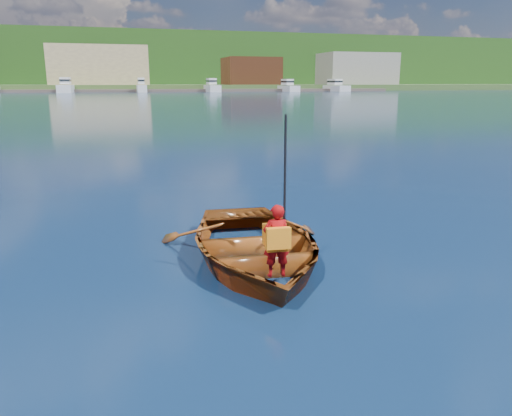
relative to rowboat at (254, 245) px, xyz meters
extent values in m
plane|color=#152443|center=(-1.15, -0.15, -0.27)|extent=(600.00, 600.00, 0.00)
imported|color=brown|center=(0.00, 0.00, 0.00)|extent=(3.21, 4.28, 0.85)
imported|color=#A1090C|center=(0.08, -0.91, 0.35)|extent=(0.40, 0.28, 1.05)
cube|color=orange|center=(0.07, -1.03, 0.43)|extent=(0.35, 0.12, 0.30)
cube|color=orange|center=(0.09, -0.79, 0.43)|extent=(0.34, 0.10, 0.30)
cube|color=orange|center=(0.08, -0.91, 0.25)|extent=(0.32, 0.24, 0.05)
cylinder|color=black|center=(0.24, -0.77, 0.96)|extent=(0.04, 0.04, 2.27)
cube|color=#36521F|center=(-1.15, 189.85, 0.73)|extent=(400.00, 80.00, 2.00)
cube|color=#2C531F|center=(-1.15, 239.85, 10.73)|extent=(400.00, 100.00, 22.00)
cube|color=brown|center=(3.53, 147.85, 0.13)|extent=(160.02, 11.15, 0.80)
cube|color=tan|center=(-6.15, 164.85, 7.73)|extent=(30.00, 16.00, 12.00)
cube|color=maroon|center=(43.85, 164.85, 6.23)|extent=(18.00, 16.00, 9.00)
cube|color=gray|center=(83.85, 164.85, 7.23)|extent=(26.00, 16.00, 11.00)
cube|color=silver|center=(-14.89, 142.85, 0.65)|extent=(3.72, 13.27, 2.32)
cube|color=silver|center=(-14.89, 144.18, 2.94)|extent=(2.60, 5.97, 1.80)
cube|color=black|center=(-14.89, 144.18, 3.04)|extent=(2.68, 6.24, 0.50)
cube|color=silver|center=(5.55, 142.85, 0.63)|extent=(2.55, 9.09, 2.27)
cube|color=silver|center=(5.55, 143.76, 2.89)|extent=(1.78, 4.09, 1.80)
cube|color=black|center=(5.55, 143.76, 2.99)|extent=(1.83, 4.27, 0.50)
cube|color=silver|center=(26.07, 142.85, 0.59)|extent=(3.23, 11.52, 2.15)
cube|color=silver|center=(26.07, 144.01, 2.78)|extent=(2.26, 5.19, 1.80)
cube|color=black|center=(26.07, 144.01, 2.88)|extent=(2.32, 5.42, 0.50)
cube|color=silver|center=(50.02, 142.85, 0.51)|extent=(3.36, 11.99, 1.96)
cube|color=silver|center=(50.02, 144.05, 2.59)|extent=(2.35, 5.40, 1.80)
cube|color=black|center=(50.02, 144.05, 2.69)|extent=(2.42, 5.64, 0.50)
cube|color=silver|center=(66.06, 142.85, 0.53)|extent=(3.74, 13.34, 2.01)
cube|color=silver|center=(66.06, 144.19, 2.64)|extent=(2.62, 6.01, 1.80)
cube|color=black|center=(66.06, 144.19, 2.74)|extent=(2.69, 6.27, 0.50)
cylinder|color=#382314|center=(142.40, 210.11, 7.23)|extent=(0.80, 0.80, 2.91)
sphere|color=#1F5221|center=(142.40, 210.11, 11.12)|extent=(5.44, 5.44, 5.44)
cylinder|color=#382314|center=(41.37, 254.62, 16.69)|extent=(0.80, 0.80, 4.03)
sphere|color=#1F5221|center=(41.37, 254.62, 22.07)|extent=(7.52, 7.52, 7.52)
cylinder|color=#382314|center=(117.32, 244.90, 14.06)|extent=(0.80, 0.80, 2.64)
sphere|color=#1F5221|center=(117.32, 244.90, 17.57)|extent=(4.92, 4.92, 4.92)
cylinder|color=#382314|center=(-31.51, 255.16, 16.29)|extent=(0.80, 0.80, 3.00)
sphere|color=#1F5221|center=(-31.51, 255.16, 20.29)|extent=(5.60, 5.60, 5.60)
cylinder|color=#382314|center=(35.93, 247.41, 14.57)|extent=(0.80, 0.80, 2.66)
sphere|color=#1F5221|center=(35.93, 247.41, 18.11)|extent=(4.97, 4.97, 4.97)
cylinder|color=#382314|center=(26.50, 204.88, 6.06)|extent=(0.80, 0.80, 2.66)
sphere|color=#1F5221|center=(26.50, 204.88, 9.61)|extent=(4.97, 4.97, 4.97)
cylinder|color=#382314|center=(-35.17, 215.42, 8.41)|extent=(0.80, 0.80, 3.13)
sphere|color=#1F5221|center=(-35.17, 215.42, 12.58)|extent=(5.84, 5.84, 5.84)
camera|label=1|loc=(-1.97, -7.26, 2.51)|focal=35.00mm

